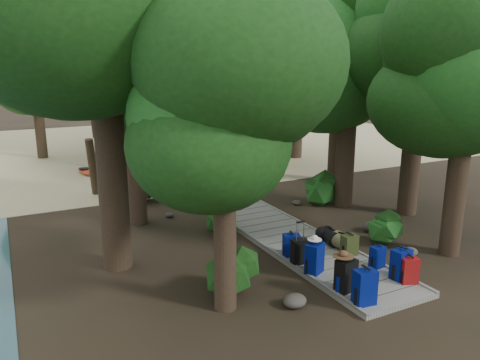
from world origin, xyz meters
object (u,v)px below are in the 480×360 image
backpack_right_a (409,269)px  backpack_right_c (377,256)px  lone_suitcase_on_sand (187,167)px  suitcase_on_boardwalk (299,251)px  kayak (84,170)px  backpack_left_b (346,274)px  backpack_right_d (349,244)px  backpack_left_c (315,257)px  backpack_left_d (291,244)px  duffel_right_black (331,236)px  sun_lounger (227,158)px  backpack_left_a (365,285)px  duffel_right_khaki (343,242)px  backpack_right_b (401,263)px

backpack_right_a → backpack_right_c: backpack_right_a is taller
backpack_right_a → lone_suitcase_on_sand: bearing=112.2°
suitcase_on_boardwalk → kayak: size_ratio=0.19×
backpack_left_b → lone_suitcase_on_sand: backpack_left_b is taller
suitcase_on_boardwalk → backpack_right_d: bearing=-2.7°
lone_suitcase_on_sand → kayak: bearing=171.3°
backpack_left_c → backpack_left_d: size_ratio=1.28×
backpack_left_b → duffel_right_black: (1.41, 2.29, -0.19)m
backpack_right_c → kayak: (-4.49, 13.62, -0.22)m
backpack_left_c → duffel_right_black: backpack_left_c is taller
sun_lounger → backpack_left_a: bearing=-108.3°
kayak → duffel_right_khaki: bearing=-75.9°
backpack_left_c → backpack_right_a: 2.07m
backpack_left_a → backpack_left_d: 2.71m
backpack_right_a → duffel_right_black: bearing=112.0°
backpack_left_b → backpack_right_c: 1.56m
duffel_right_black → backpack_right_b: bearing=-74.7°
suitcase_on_boardwalk → lone_suitcase_on_sand: 10.60m
backpack_right_c → duffel_right_khaki: 1.26m
backpack_left_a → sun_lounger: 14.15m
backpack_right_c → backpack_left_c: bearing=159.1°
duffel_right_khaki → sun_lounger: (2.04, 11.24, 0.03)m
duffel_right_black → kayak: (-4.46, 11.92, -0.13)m
backpack_right_b → backpack_right_c: (-0.03, 0.69, -0.10)m
duffel_right_black → backpack_right_a: bearing=-74.5°
lone_suitcase_on_sand → backpack_left_c: bearing=-77.7°
backpack_right_c → backpack_right_d: backpack_right_d is taller
backpack_right_b → backpack_left_b: bearing=168.9°
backpack_left_c → backpack_right_c: size_ratio=1.39×
backpack_right_b → duffel_right_khaki: size_ratio=1.27×
backpack_right_c → duffel_right_khaki: backpack_right_c is taller
backpack_left_a → backpack_right_b: bearing=25.2°
backpack_left_a → kayak: 15.13m
sun_lounger → backpack_right_a: bearing=-102.4°
backpack_left_d → backpack_right_a: (1.48, -2.43, 0.01)m
backpack_right_d → sun_lounger: bearing=80.9°
backpack_left_b → sun_lounger: size_ratio=0.38×
backpack_right_c → backpack_right_a: bearing=-92.0°
backpack_left_a → backpack_right_b: size_ratio=1.05×
backpack_left_b → backpack_right_b: 1.48m
backpack_left_c → duffel_right_black: (1.48, 1.27, -0.20)m
backpack_left_d → lone_suitcase_on_sand: size_ratio=1.00×
backpack_left_d → sun_lounger: 11.53m
backpack_left_d → sun_lounger: backpack_left_d is taller
backpack_left_d → duffel_right_khaki: 1.45m
backpack_right_b → duffel_right_black: bearing=84.1°
duffel_right_khaki → duffel_right_black: size_ratio=0.95×
backpack_right_b → backpack_right_c: bearing=85.4°
backpack_left_d → duffel_right_black: backpack_left_d is taller
backpack_left_d → kayak: backpack_left_d is taller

